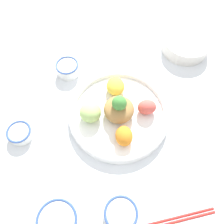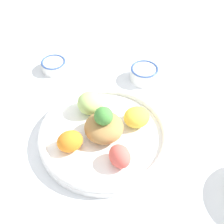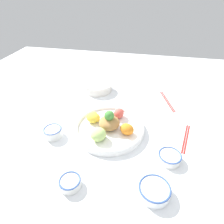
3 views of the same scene
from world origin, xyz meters
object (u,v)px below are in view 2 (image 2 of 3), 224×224
object	(u,v)px
salad_platter	(104,132)
sauce_bowl_red	(54,65)
serving_spoon_main	(178,58)
rice_bowl_blue	(144,73)

from	to	relation	value
salad_platter	sauce_bowl_red	world-z (taller)	salad_platter
salad_platter	serving_spoon_main	size ratio (longest dim) A/B	2.79
sauce_bowl_red	rice_bowl_blue	distance (m)	0.30
salad_platter	rice_bowl_blue	distance (m)	0.27
sauce_bowl_red	rice_bowl_blue	xyz separation A→B (m)	(-0.18, 0.24, 0.01)
rice_bowl_blue	serving_spoon_main	xyz separation A→B (m)	(-0.16, 0.01, -0.02)
sauce_bowl_red	serving_spoon_main	distance (m)	0.42
serving_spoon_main	rice_bowl_blue	bearing A→B (deg)	1.36
salad_platter	serving_spoon_main	bearing A→B (deg)	-169.11
rice_bowl_blue	serving_spoon_main	world-z (taller)	rice_bowl_blue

